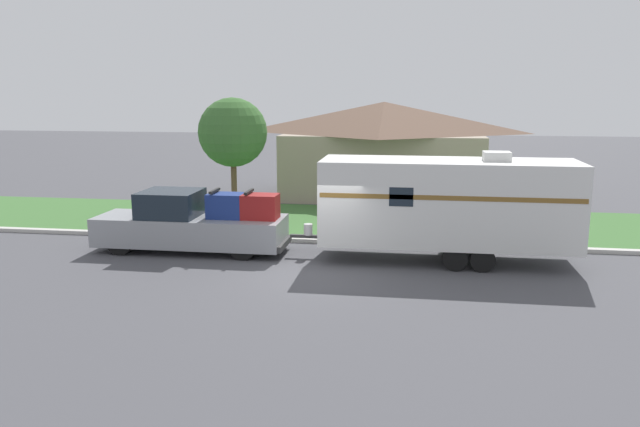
% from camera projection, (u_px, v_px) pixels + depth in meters
% --- Properties ---
extents(ground_plane, '(120.00, 120.00, 0.00)m').
position_uv_depth(ground_plane, '(317.00, 274.00, 18.21)').
color(ground_plane, '#47474C').
extents(curb_strip, '(80.00, 0.30, 0.14)m').
position_uv_depth(curb_strip, '(333.00, 241.00, 21.83)').
color(curb_strip, beige).
rests_on(curb_strip, ground_plane).
extents(lawn_strip, '(80.00, 7.00, 0.03)m').
position_uv_depth(lawn_strip, '(345.00, 222.00, 25.38)').
color(lawn_strip, '#3D6B33').
rests_on(lawn_strip, ground_plane).
extents(house_across_street, '(10.41, 7.00, 4.71)m').
position_uv_depth(house_across_street, '(383.00, 147.00, 31.56)').
color(house_across_street, gray).
rests_on(house_across_street, ground_plane).
extents(pickup_truck, '(6.35, 1.98, 2.09)m').
position_uv_depth(pickup_truck, '(192.00, 224.00, 20.62)').
color(pickup_truck, black).
rests_on(pickup_truck, ground_plane).
extents(travel_trailer, '(8.85, 2.41, 3.46)m').
position_uv_depth(travel_trailer, '(448.00, 202.00, 19.22)').
color(travel_trailer, black).
rests_on(travel_trailer, ground_plane).
extents(mailbox, '(0.48, 0.20, 1.31)m').
position_uv_depth(mailbox, '(203.00, 207.00, 23.12)').
color(mailbox, brown).
rests_on(mailbox, ground_plane).
extents(tree_in_yard, '(2.85, 2.85, 4.99)m').
position_uv_depth(tree_in_yard, '(233.00, 133.00, 25.68)').
color(tree_in_yard, brown).
rests_on(tree_in_yard, ground_plane).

